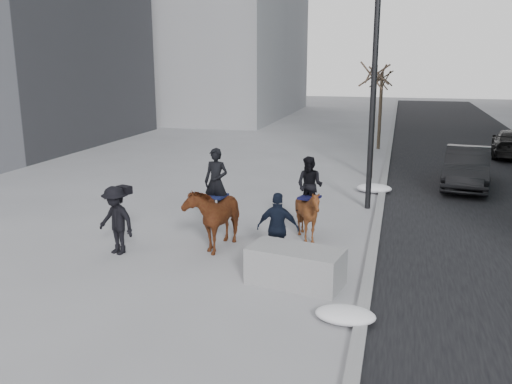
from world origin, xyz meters
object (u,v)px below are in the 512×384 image
(planter, at_px, (296,266))
(mounted_left, at_px, (215,211))
(mounted_right, at_px, (309,208))
(car_near, at_px, (467,167))

(planter, xyz_separation_m, mounted_left, (-2.51, 1.90, 0.56))
(mounted_right, bearing_deg, mounted_left, -154.78)
(car_near, relative_size, mounted_right, 2.01)
(planter, distance_m, mounted_left, 3.20)
(car_near, bearing_deg, mounted_left, -121.26)
(mounted_right, bearing_deg, car_near, 58.34)
(car_near, xyz_separation_m, mounted_right, (-4.84, -7.85, 0.16))
(mounted_left, height_order, mounted_right, mounted_left)
(car_near, height_order, mounted_left, mounted_left)
(car_near, relative_size, mounted_left, 1.78)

